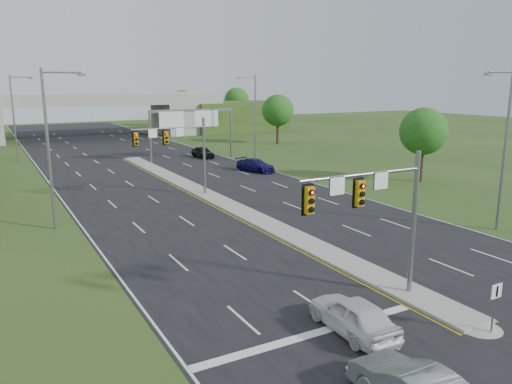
{
  "coord_description": "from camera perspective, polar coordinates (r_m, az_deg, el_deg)",
  "views": [
    {
      "loc": [
        -17.4,
        -16.17,
        10.05
      ],
      "look_at": [
        -1.93,
        11.86,
        3.0
      ],
      "focal_mm": 35.0,
      "sensor_mm": 36.0,
      "label": 1
    }
  ],
  "objects": [
    {
      "name": "car_far_b",
      "position": [
        57.39,
        -0.05,
        3.09
      ],
      "size": [
        3.55,
        5.35,
        1.44
      ],
      "primitive_type": "imported",
      "rotation": [
        0.0,
        0.0,
        0.34
      ],
      "color": "#0D0B44",
      "rests_on": "road"
    },
    {
      "name": "lightpole_r_far",
      "position": [
        64.13,
        -0.24,
        8.89
      ],
      "size": [
        2.85,
        0.25,
        11.0
      ],
      "color": "slate",
      "rests_on": "ground"
    },
    {
      "name": "signal_mast_far",
      "position": [
        44.12,
        -8.65,
        5.35
      ],
      "size": [
        6.62,
        0.6,
        7.0
      ],
      "color": "slate",
      "rests_on": "ground"
    },
    {
      "name": "tree_back_d",
      "position": [
        123.38,
        -2.24,
        10.46
      ],
      "size": [
        6.0,
        6.0,
        8.85
      ],
      "color": "#382316",
      "rests_on": "ground"
    },
    {
      "name": "signal_mast_near",
      "position": [
        22.73,
        13.94,
        -1.51
      ],
      "size": [
        6.62,
        0.6,
        7.0
      ],
      "color": "slate",
      "rests_on": "ground"
    },
    {
      "name": "overpass",
      "position": [
        97.95,
        -18.79,
        7.97
      ],
      "size": [
        80.0,
        14.0,
        8.1
      ],
      "color": "gray",
      "rests_on": "ground"
    },
    {
      "name": "sign_gantry",
      "position": [
        65.84,
        -7.44,
        8.13
      ],
      "size": [
        11.58,
        0.44,
        6.67
      ],
      "color": "slate",
      "rests_on": "ground"
    },
    {
      "name": "lightpole_r_near",
      "position": [
        37.49,
        26.46,
        5.08
      ],
      "size": [
        2.85,
        0.25,
        11.0
      ],
      "color": "slate",
      "rests_on": "ground"
    },
    {
      "name": "road",
      "position": [
        54.97,
        -9.95,
        1.71
      ],
      "size": [
        24.0,
        160.0,
        0.02
      ],
      "primitive_type": "cube",
      "color": "black",
      "rests_on": "ground"
    },
    {
      "name": "tree_r_mid",
      "position": [
        83.48,
        2.51,
        9.29
      ],
      "size": [
        5.2,
        5.2,
        8.12
      ],
      "color": "#382316",
      "rests_on": "ground"
    },
    {
      "name": "car_white",
      "position": [
        21.31,
        11.03,
        -13.6
      ],
      "size": [
        1.98,
        4.56,
        1.53
      ],
      "primitive_type": "imported",
      "rotation": [
        0.0,
        0.0,
        3.1
      ],
      "color": "silver",
      "rests_on": "road"
    },
    {
      "name": "lightpole_l_far",
      "position": [
        71.4,
        -25.83,
        8.03
      ],
      "size": [
        2.85,
        0.25,
        11.0
      ],
      "color": "slate",
      "rests_on": "ground"
    },
    {
      "name": "median_nose",
      "position": [
        23.45,
        24.25,
        -13.86
      ],
      "size": [
        2.0,
        2.0,
        0.16
      ],
      "primitive_type": "cone",
      "color": "gray",
      "rests_on": "road"
    },
    {
      "name": "keep_right_sign",
      "position": [
        22.61,
        25.65,
        -11.05
      ],
      "size": [
        0.6,
        0.13,
        2.2
      ],
      "color": "slate",
      "rests_on": "ground"
    },
    {
      "name": "lightpole_l_mid",
      "position": [
        36.61,
        -22.39,
        5.3
      ],
      "size": [
        2.85,
        0.25,
        11.0
      ],
      "color": "slate",
      "rests_on": "ground"
    },
    {
      "name": "tree_r_near",
      "position": [
        53.7,
        18.6,
        6.57
      ],
      "size": [
        4.8,
        4.8,
        7.6
      ],
      "color": "#382316",
      "rests_on": "ground"
    },
    {
      "name": "car_far_c",
      "position": [
        68.45,
        -6.11,
        4.56
      ],
      "size": [
        2.0,
        4.47,
        1.49
      ],
      "primitive_type": "imported",
      "rotation": [
        0.0,
        0.0,
        0.06
      ],
      "color": "black",
      "rests_on": "road"
    },
    {
      "name": "lane_markings",
      "position": [
        49.14,
        -8.29,
        0.52
      ],
      "size": [
        23.72,
        160.0,
        0.01
      ],
      "color": "gold",
      "rests_on": "road"
    },
    {
      "name": "ground",
      "position": [
        25.79,
        17.04,
        -11.09
      ],
      "size": [
        240.0,
        240.0,
        0.0
      ],
      "primitive_type": "plane",
      "color": "#274318",
      "rests_on": "ground"
    },
    {
      "name": "median",
      "position": [
        44.0,
        -4.82,
        -0.69
      ],
      "size": [
        2.0,
        54.0,
        0.16
      ],
      "primitive_type": "cube",
      "color": "gray",
      "rests_on": "road"
    },
    {
      "name": "tree_back_c",
      "position": [
        117.78,
        -8.43,
        10.08
      ],
      "size": [
        5.6,
        5.6,
        8.32
      ],
      "color": "#382316",
      "rests_on": "ground"
    }
  ]
}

